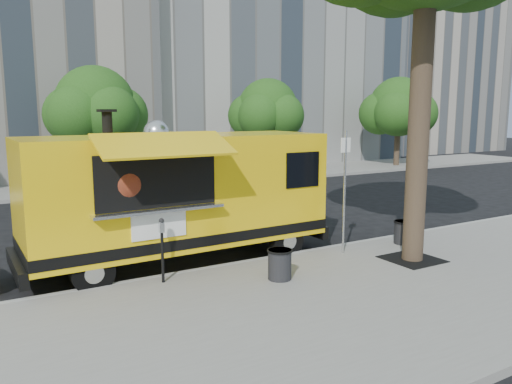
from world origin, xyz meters
TOP-DOWN VIEW (x-y plane):
  - ground at (0.00, 0.00)m, footprint 120.00×120.00m
  - sidewalk at (0.00, -4.00)m, footprint 60.00×6.00m
  - curb at (0.00, -0.93)m, footprint 60.00×0.14m
  - far_sidewalk at (0.00, 13.50)m, footprint 60.00×5.00m
  - building_mid at (12.00, 23.00)m, footprint 20.00×14.00m
  - building_right at (30.00, 24.00)m, footprint 16.00×12.00m
  - tree_well at (2.60, -2.80)m, footprint 1.20×1.20m
  - far_tree_b at (-1.00, 12.70)m, footprint 3.60×3.60m
  - far_tree_c at (8.00, 12.40)m, footprint 3.24×3.24m
  - far_tree_d at (18.00, 12.60)m, footprint 3.78×3.78m
  - sign_post at (1.55, -1.55)m, footprint 0.28×0.06m
  - parking_meter at (-3.00, -1.35)m, footprint 0.11×0.11m
  - food_truck at (-2.03, 0.17)m, footprint 7.35×3.50m
  - trash_bin_left at (-0.85, -2.39)m, footprint 0.53×0.53m
  - trash_bin_right at (3.50, -1.66)m, footprint 0.51×0.51m

SIDE VIEW (x-z plane):
  - ground at x=0.00m, z-range 0.00..0.00m
  - sidewalk at x=0.00m, z-range 0.00..0.15m
  - curb at x=0.00m, z-range -0.01..0.15m
  - far_sidewalk at x=0.00m, z-range 0.00..0.15m
  - tree_well at x=2.60m, z-range 0.14..0.17m
  - trash_bin_right at x=3.50m, z-range 0.17..0.78m
  - trash_bin_left at x=-0.85m, z-range 0.17..0.80m
  - parking_meter at x=-3.00m, z-range 0.31..1.65m
  - food_truck at x=-2.03m, z-range -0.11..3.50m
  - sign_post at x=1.55m, z-range 0.35..3.35m
  - far_tree_c at x=8.00m, z-range 1.11..6.32m
  - far_tree_b at x=-1.00m, z-range 1.08..6.58m
  - far_tree_d at x=18.00m, z-range 1.07..6.71m
  - building_right at x=30.00m, z-range 0.00..16.00m
  - building_mid at x=12.00m, z-range 0.00..20.00m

